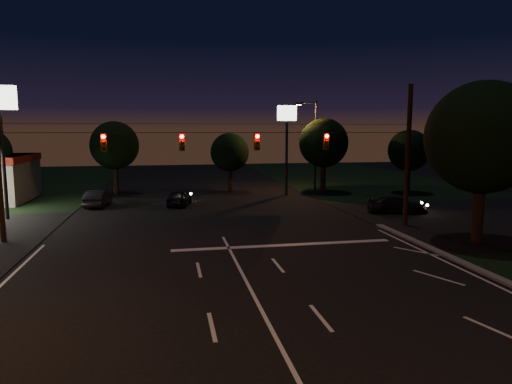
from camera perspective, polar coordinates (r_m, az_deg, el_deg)
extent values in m
plane|color=black|center=(13.55, 3.40, -19.27)|extent=(140.00, 140.00, 0.00)
cube|color=black|center=(36.54, 28.37, -2.87)|extent=(20.00, 16.00, 0.02)
cube|color=silver|center=(24.73, 3.52, -6.64)|extent=(12.00, 0.50, 0.01)
cylinder|color=black|center=(31.24, 18.09, -3.98)|extent=(0.30, 0.30, 9.00)
cylinder|color=black|center=(28.81, -28.96, -5.55)|extent=(0.28, 0.28, 8.00)
cylinder|color=black|center=(26.85, -4.53, 7.42)|extent=(24.00, 0.03, 0.03)
cylinder|color=black|center=(26.85, -4.55, 8.49)|extent=(24.00, 0.02, 0.02)
cube|color=#3F3307|center=(26.91, -18.48, 5.87)|extent=(0.32, 0.26, 1.00)
sphere|color=#FF0705|center=(26.75, -18.56, 6.57)|extent=(0.22, 0.22, 0.22)
sphere|color=black|center=(26.75, -18.52, 5.86)|extent=(0.20, 0.20, 0.20)
sphere|color=black|center=(26.76, -18.49, 5.16)|extent=(0.20, 0.20, 0.20)
cube|color=#3F3307|center=(26.70, -9.24, 6.16)|extent=(0.32, 0.26, 1.00)
sphere|color=#FF0705|center=(26.53, -9.25, 6.86)|extent=(0.22, 0.22, 0.22)
sphere|color=black|center=(26.54, -9.23, 6.15)|extent=(0.20, 0.20, 0.20)
sphere|color=black|center=(26.55, -9.22, 5.44)|extent=(0.20, 0.20, 0.20)
cube|color=#3F3307|center=(27.20, 0.12, 6.29)|extent=(0.32, 0.26, 1.00)
sphere|color=#FF0705|center=(27.03, 0.18, 6.98)|extent=(0.22, 0.22, 0.22)
sphere|color=black|center=(27.04, 0.18, 6.28)|extent=(0.20, 0.20, 0.20)
sphere|color=black|center=(27.05, 0.18, 5.58)|extent=(0.20, 0.20, 0.20)
cube|color=#3F3307|center=(28.34, 8.73, 6.26)|extent=(0.32, 0.26, 1.00)
sphere|color=#FF0705|center=(28.19, 8.85, 6.92)|extent=(0.22, 0.22, 0.22)
sphere|color=black|center=(28.19, 8.84, 6.25)|extent=(0.20, 0.20, 0.20)
sphere|color=black|center=(28.20, 8.82, 5.58)|extent=(0.20, 0.20, 0.20)
cylinder|color=black|center=(35.50, -28.99, 2.92)|extent=(0.24, 0.24, 7.50)
cylinder|color=black|center=(43.20, 3.84, 4.24)|extent=(0.24, 0.24, 7.00)
cube|color=white|center=(43.14, 3.89, 9.81)|extent=(1.80, 0.30, 1.40)
cylinder|color=black|center=(46.07, 7.44, 5.65)|extent=(0.20, 0.20, 9.00)
cylinder|color=black|center=(45.83, 6.45, 11.04)|extent=(1.80, 0.12, 0.12)
cube|color=black|center=(45.57, 5.35, 10.95)|extent=(0.60, 0.35, 0.22)
cube|color=orange|center=(45.56, 5.35, 10.80)|extent=(0.45, 0.25, 0.04)
cylinder|color=black|center=(27.58, 26.03, -1.69)|extent=(0.60, 0.60, 4.00)
sphere|color=black|center=(27.27, 26.51, 6.13)|extent=(6.00, 6.00, 6.00)
sphere|color=black|center=(28.00, 26.90, 5.76)|extent=(4.50, 4.50, 4.50)
sphere|color=black|center=(27.16, 25.09, 5.93)|extent=(4.20, 4.20, 4.20)
cylinder|color=black|center=(46.17, -17.12, 1.80)|extent=(0.52, 0.52, 3.25)
sphere|color=black|center=(45.97, -17.27, 5.59)|extent=(4.60, 4.60, 4.60)
sphere|color=black|center=(46.27, -16.65, 5.46)|extent=(3.45, 3.45, 3.45)
sphere|color=black|center=(46.25, -17.81, 5.45)|extent=(3.22, 3.22, 3.22)
cylinder|color=black|center=(45.34, -3.28, 1.71)|extent=(0.47, 0.47, 2.75)
sphere|color=black|center=(45.14, -3.31, 4.98)|extent=(3.80, 3.80, 3.80)
sphere|color=black|center=(45.48, -2.88, 4.86)|extent=(2.85, 2.85, 2.85)
sphere|color=black|center=(45.28, -3.82, 4.87)|extent=(2.66, 2.66, 2.66)
cylinder|color=black|center=(45.47, 8.38, 2.07)|extent=(0.53, 0.53, 3.40)
sphere|color=black|center=(45.27, 8.46, 6.10)|extent=(4.80, 4.80, 4.80)
sphere|color=black|center=(45.77, 8.87, 5.93)|extent=(3.60, 3.60, 3.60)
sphere|color=black|center=(45.34, 7.78, 5.98)|extent=(3.36, 3.36, 3.36)
cylinder|color=black|center=(46.99, 18.44, 1.63)|extent=(0.48, 0.48, 2.90)
sphere|color=black|center=(46.79, 18.58, 4.95)|extent=(4.00, 4.00, 4.00)
sphere|color=black|center=(47.26, 18.82, 4.82)|extent=(3.00, 3.00, 3.00)
sphere|color=black|center=(46.78, 18.03, 4.86)|extent=(2.80, 2.80, 2.80)
imported|color=black|center=(37.80, -9.58, -0.69)|extent=(2.40, 4.12, 1.32)
imported|color=black|center=(38.99, -19.17, -0.73)|extent=(1.81, 4.24, 1.36)
imported|color=black|center=(35.46, 17.25, -1.53)|extent=(4.65, 2.65, 1.27)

